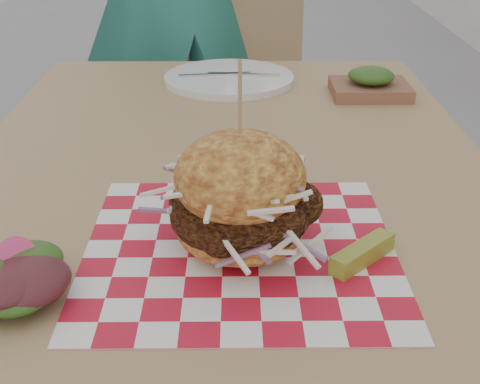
# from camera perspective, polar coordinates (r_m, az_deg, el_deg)

# --- Properties ---
(patio_table) EXTENTS (0.80, 1.20, 0.75)m
(patio_table) POSITION_cam_1_polar(r_m,az_deg,el_deg) (1.04, -1.05, -1.63)
(patio_table) COLOR tan
(patio_table) RESTS_ON ground
(patio_chair) EXTENTS (0.45, 0.46, 0.95)m
(patio_chair) POSITION_cam_1_polar(r_m,az_deg,el_deg) (1.95, -1.00, 8.03)
(patio_chair) COLOR tan
(patio_chair) RESTS_ON ground
(paper_liner) EXTENTS (0.36, 0.36, 0.00)m
(paper_liner) POSITION_cam_1_polar(r_m,az_deg,el_deg) (0.78, 0.00, -4.88)
(paper_liner) COLOR red
(paper_liner) RESTS_ON patio_table
(sandwich) EXTENTS (0.20, 0.20, 0.22)m
(sandwich) POSITION_cam_1_polar(r_m,az_deg,el_deg) (0.75, 0.00, -0.75)
(sandwich) COLOR gold
(sandwich) RESTS_ON paper_liner
(pickle_spear) EXTENTS (0.08, 0.08, 0.02)m
(pickle_spear) POSITION_cam_1_polar(r_m,az_deg,el_deg) (0.76, 10.41, -5.18)
(pickle_spear) COLOR #9A9C2D
(pickle_spear) RESTS_ON paper_liner
(side_salad) EXTENTS (0.13, 0.14, 0.05)m
(side_salad) POSITION_cam_1_polar(r_m,az_deg,el_deg) (0.74, -19.81, -7.37)
(side_salad) COLOR #3F1419
(side_salad) RESTS_ON patio_table
(place_setting) EXTENTS (0.27, 0.27, 0.02)m
(place_setting) POSITION_cam_1_polar(r_m,az_deg,el_deg) (1.41, -0.93, 9.66)
(place_setting) COLOR white
(place_setting) RESTS_ON patio_table
(kraft_tray) EXTENTS (0.15, 0.12, 0.06)m
(kraft_tray) POSITION_cam_1_polar(r_m,az_deg,el_deg) (1.34, 11.07, 9.02)
(kraft_tray) COLOR brown
(kraft_tray) RESTS_ON patio_table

